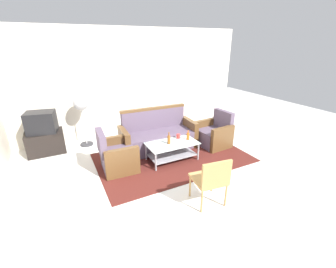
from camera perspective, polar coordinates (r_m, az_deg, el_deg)
ground_plane at (r=4.39m, az=6.45°, el=-11.58°), size 14.00×14.00×0.00m
wall_back at (r=6.49m, az=-8.28°, el=12.90°), size 6.52×0.12×2.80m
rug at (r=5.14m, az=1.27°, el=-5.95°), size 3.29×2.03×0.01m
couch at (r=5.47m, az=-2.55°, el=-0.53°), size 1.83×0.81×0.96m
armchair_left at (r=4.70m, az=-12.73°, el=-5.50°), size 0.74×0.79×0.85m
armchair_right at (r=5.75m, az=11.54°, el=-0.11°), size 0.75×0.80×0.85m
coffee_table at (r=4.93m, az=1.05°, el=-3.76°), size 1.10×0.60×0.40m
bottle_brown at (r=4.80m, az=0.23°, el=-1.37°), size 0.07×0.07×0.26m
bottle_orange at (r=5.02m, az=5.06°, el=-0.55°), size 0.06×0.06×0.22m
cup at (r=5.09m, az=2.61°, el=-0.58°), size 0.08×0.08×0.10m
tv_stand at (r=5.97m, az=-28.46°, el=-1.91°), size 0.80×0.50×0.52m
television at (r=5.81m, az=-29.35°, el=2.61°), size 0.68×0.55×0.48m
pedestal_fan at (r=5.80m, az=-21.07°, el=6.62°), size 0.36×0.36×1.27m
wicker_chair at (r=3.59m, az=10.92°, el=-10.87°), size 0.54×0.54×0.84m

